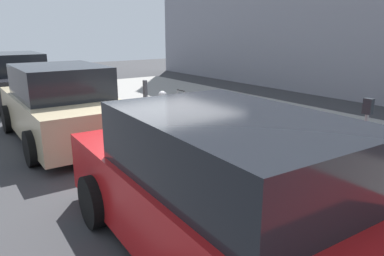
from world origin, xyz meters
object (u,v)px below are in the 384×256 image
at_px(suitcase_maroon_5, 196,120).
at_px(suitcase_teal_3, 226,128).
at_px(parked_car_beige_1, 62,106).
at_px(parked_car_charcoal_2, 14,80).
at_px(suitcase_olive_2, 250,131).
at_px(suitcase_black_6, 181,115).
at_px(parking_meter, 365,130).
at_px(suitcase_navy_4, 209,125).
at_px(suitcase_silver_1, 273,144).
at_px(parked_car_red_0, 230,198).
at_px(fire_hydrant, 163,105).
at_px(suitcase_red_0, 298,151).
at_px(bollard_post, 145,98).

bearing_deg(suitcase_maroon_5, suitcase_teal_3, 177.10).
relative_size(parked_car_beige_1, parked_car_charcoal_2, 0.96).
distance_m(suitcase_olive_2, suitcase_teal_3, 0.60).
distance_m(suitcase_olive_2, suitcase_black_6, 2.15).
relative_size(suitcase_teal_3, parked_car_charcoal_2, 0.20).
bearing_deg(parked_car_beige_1, parking_meter, -153.34).
relative_size(suitcase_olive_2, suitcase_teal_3, 1.07).
relative_size(suitcase_olive_2, suitcase_navy_4, 1.25).
bearing_deg(suitcase_silver_1, parked_car_red_0, 123.61).
height_order(suitcase_navy_4, parked_car_red_0, parked_car_red_0).
height_order(suitcase_maroon_5, parked_car_red_0, parked_car_red_0).
height_order(fire_hydrant, parked_car_beige_1, parked_car_beige_1).
distance_m(suitcase_maroon_5, parked_car_charcoal_2, 7.15).
bearing_deg(fire_hydrant, suitcase_teal_3, 179.71).
height_order(suitcase_olive_2, suitcase_navy_4, suitcase_olive_2).
relative_size(suitcase_silver_1, suitcase_maroon_5, 1.02).
relative_size(fire_hydrant, parked_car_red_0, 0.15).
height_order(suitcase_olive_2, parked_car_charcoal_2, parked_car_charcoal_2).
xyz_separation_m(fire_hydrant, parked_car_red_0, (-5.18, 2.38, 0.22)).
xyz_separation_m(suitcase_olive_2, suitcase_black_6, (2.15, 0.08, -0.09)).
distance_m(suitcase_red_0, parked_car_beige_1, 4.96).
xyz_separation_m(suitcase_red_0, fire_hydrant, (4.13, 0.01, 0.07)).
xyz_separation_m(suitcase_teal_3, bollard_post, (3.01, 0.14, 0.15)).
distance_m(suitcase_silver_1, fire_hydrant, 3.57).
xyz_separation_m(suitcase_teal_3, suitcase_maroon_5, (1.07, -0.05, -0.06)).
bearing_deg(parking_meter, parked_car_red_0, 93.18).
height_order(bollard_post, parked_car_red_0, parked_car_red_0).
xyz_separation_m(suitcase_maroon_5, parked_car_charcoal_2, (6.72, 2.42, 0.36)).
bearing_deg(bollard_post, parked_car_beige_1, 100.24).
bearing_deg(parked_car_red_0, suitcase_navy_4, -35.48).
xyz_separation_m(suitcase_black_6, parked_car_red_0, (-4.33, 2.36, 0.32)).
bearing_deg(parked_car_red_0, suitcase_black_6, -28.52).
distance_m(fire_hydrant, parking_meter, 5.06).
relative_size(suitcase_red_0, suitcase_teal_3, 0.77).
bearing_deg(suitcase_navy_4, suitcase_teal_3, 178.41).
relative_size(parking_meter, parked_car_beige_1, 0.30).
bearing_deg(suitcase_olive_2, suitcase_black_6, 2.20).
relative_size(suitcase_black_6, parking_meter, 0.69).
xyz_separation_m(suitcase_olive_2, fire_hydrant, (3.00, 0.06, 0.01)).
xyz_separation_m(suitcase_olive_2, suitcase_maroon_5, (1.67, 0.01, -0.12)).
bearing_deg(parked_car_beige_1, suitcase_black_6, -114.13).
bearing_deg(suitcase_navy_4, suitcase_silver_1, -178.70).
bearing_deg(parked_car_red_0, suitcase_olive_2, -48.15).
bearing_deg(suitcase_olive_2, parked_car_beige_1, 37.26).
distance_m(suitcase_navy_4, bollard_post, 2.46).
bearing_deg(suitcase_olive_2, parked_car_charcoal_2, 16.21).
bearing_deg(parked_car_charcoal_2, suitcase_olive_2, -163.79).
distance_m(suitcase_teal_3, parked_car_red_0, 3.66).
bearing_deg(suitcase_black_6, parking_meter, -176.22).
relative_size(suitcase_red_0, suitcase_black_6, 0.78).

